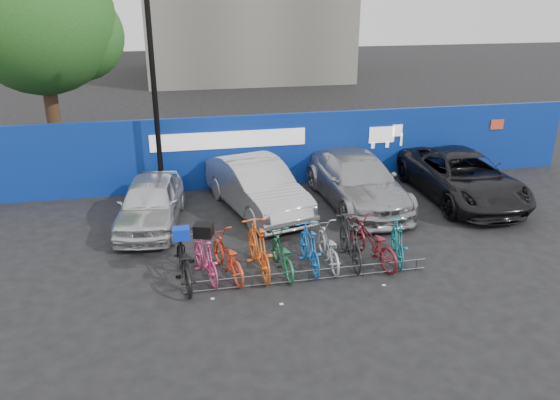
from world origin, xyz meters
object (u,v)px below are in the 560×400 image
object	(u,v)px
bike_0	(183,261)
bike_1	(205,257)
car_1	(257,186)
lamppost	(155,95)
bike_2	(227,256)
bike_9	(398,241)
car_0	(150,202)
bike_7	(350,240)
bike_6	(328,246)
bike_4	(282,254)
bike_3	(259,248)
car_3	(462,176)
car_2	(357,180)
bike_5	(309,248)
bike_rack	(309,275)
bike_8	(372,243)
tree	(46,23)

from	to	relation	value
bike_0	bike_1	bearing A→B (deg)	-171.24
car_1	lamppost	bearing A→B (deg)	134.77
bike_2	bike_9	xyz separation A→B (m)	(4.12, -0.07, 0.01)
car_0	bike_7	size ratio (longest dim) A/B	2.08
car_1	bike_6	distance (m)	3.86
bike_4	bike_7	xyz separation A→B (m)	(1.70, 0.16, 0.12)
bike_3	car_3	bearing A→B (deg)	-158.37
bike_6	car_1	bearing A→B (deg)	-72.30
bike_1	car_2	bearing A→B (deg)	-155.67
car_0	bike_6	bearing A→B (deg)	-30.01
bike_4	bike_6	bearing A→B (deg)	-176.73
car_2	bike_5	size ratio (longest dim) A/B	2.95
bike_4	bike_7	distance (m)	1.72
bike_3	bike_5	world-z (taller)	bike_3
car_2	bike_3	xyz separation A→B (m)	(-3.65, -3.71, -0.14)
car_2	bike_3	size ratio (longest dim) A/B	2.54
bike_rack	bike_6	world-z (taller)	bike_6
bike_6	car_3	bearing A→B (deg)	-146.39
bike_8	car_2	bearing A→B (deg)	-117.45
car_1	bike_9	world-z (taller)	car_1
bike_4	bike_8	world-z (taller)	bike_8
bike_1	bike_9	distance (m)	4.62
car_2	bike_0	size ratio (longest dim) A/B	2.51
bike_1	bike_5	size ratio (longest dim) A/B	0.99
car_2	car_3	bearing A→B (deg)	-7.63
bike_9	car_3	bearing A→B (deg)	-121.62
lamppost	bike_3	distance (m)	6.32
lamppost	car_0	world-z (taller)	lamppost
tree	bike_9	xyz separation A→B (m)	(9.13, -10.05, -4.57)
bike_6	bike_7	bearing A→B (deg)	-178.20
tree	bike_5	bearing A→B (deg)	-55.26
bike_5	bike_6	bearing A→B (deg)	-170.98
bike_3	bike_5	bearing A→B (deg)	172.95
tree	bike_6	size ratio (longest dim) A/B	4.33
car_2	car_3	world-z (taller)	car_2
car_0	bike_9	world-z (taller)	car_0
car_2	bike_4	bearing A→B (deg)	-131.65
car_1	bike_5	size ratio (longest dim) A/B	2.65
bike_rack	bike_9	xyz separation A→B (m)	(2.35, 0.60, 0.34)
car_3	bike_8	size ratio (longest dim) A/B	2.68
car_2	bike_1	bearing A→B (deg)	-144.95
tree	lamppost	size ratio (longest dim) A/B	1.28
car_3	bike_5	xyz separation A→B (m)	(-5.79, -3.47, -0.21)
bike_rack	bike_7	bearing A→B (deg)	31.29
bike_5	bike_6	distance (m)	0.49
tree	bike_0	size ratio (longest dim) A/B	3.80
bike_7	bike_8	size ratio (longest dim) A/B	0.97
car_0	bike_4	size ratio (longest dim) A/B	2.30
car_3	bike_8	xyz separation A→B (m)	(-4.24, -3.49, -0.22)
tree	lamppost	distance (m)	6.14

